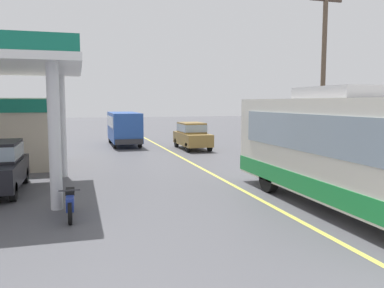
# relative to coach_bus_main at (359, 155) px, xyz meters

# --- Properties ---
(ground) EXTENTS (120.00, 120.00, 0.00)m
(ground) POSITION_rel_coach_bus_main_xyz_m (-1.89, 15.29, -1.72)
(ground) COLOR #4C4C51
(lane_divider_stripe) EXTENTS (0.16, 50.00, 0.01)m
(lane_divider_stripe) POSITION_rel_coach_bus_main_xyz_m (-1.89, 10.29, -1.72)
(lane_divider_stripe) COLOR #D8CC4C
(lane_divider_stripe) RESTS_ON ground
(coach_bus_main) EXTENTS (2.60, 11.04, 3.69)m
(coach_bus_main) POSITION_rel_coach_bus_main_xyz_m (0.00, 0.00, 0.00)
(coach_bus_main) COLOR silver
(coach_bus_main) RESTS_ON ground
(minibus_opposing_lane) EXTENTS (2.04, 6.13, 2.44)m
(minibus_opposing_lane) POSITION_rel_coach_bus_main_xyz_m (-4.34, 20.41, -0.25)
(minibus_opposing_lane) COLOR #264C9E
(minibus_opposing_lane) RESTS_ON ground
(motorcycle_parked_forecourt) EXTENTS (0.55, 1.80, 0.92)m
(motorcycle_parked_forecourt) POSITION_rel_coach_bus_main_xyz_m (-7.89, 1.97, -1.28)
(motorcycle_parked_forecourt) COLOR black
(motorcycle_parked_forecourt) RESTS_ON ground
(pedestrian_near_pump) EXTENTS (0.55, 0.22, 1.66)m
(pedestrian_near_pump) POSITION_rel_coach_bus_main_xyz_m (-10.33, 6.95, -0.79)
(pedestrian_near_pump) COLOR #33333F
(pedestrian_near_pump) RESTS_ON ground
(car_trailing_behind_bus) EXTENTS (1.70, 4.20, 1.82)m
(car_trailing_behind_bus) POSITION_rel_coach_bus_main_xyz_m (-0.15, 16.56, -0.71)
(car_trailing_behind_bus) COLOR olive
(car_trailing_behind_bus) RESTS_ON ground
(utility_pole_roadside) EXTENTS (1.80, 0.24, 8.89)m
(utility_pole_roadside) POSITION_rel_coach_bus_main_xyz_m (4.44, 8.35, 2.91)
(utility_pole_roadside) COLOR brown
(utility_pole_roadside) RESTS_ON ground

